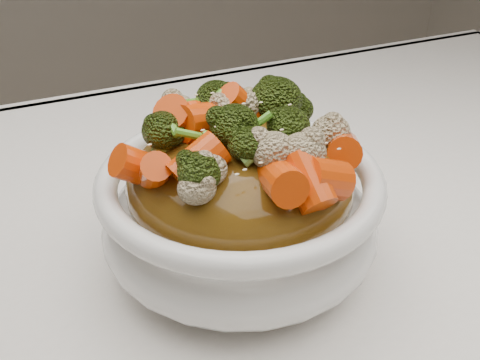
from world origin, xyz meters
name	(u,v)px	position (x,y,z in m)	size (l,w,h in m)	color
tablecloth	(284,267)	(0.00, 0.00, 0.73)	(1.20, 0.80, 0.04)	white
bowl	(240,215)	(-0.04, 0.01, 0.79)	(0.22, 0.22, 0.09)	white
sauce_base	(240,183)	(-0.04, 0.01, 0.82)	(0.17, 0.17, 0.10)	#5B3B0F
carrots	(240,108)	(-0.04, 0.01, 0.89)	(0.17, 0.17, 0.05)	#DC4007
broccoli	(240,109)	(-0.04, 0.01, 0.88)	(0.17, 0.17, 0.04)	black
cauliflower	(240,112)	(-0.04, 0.01, 0.88)	(0.17, 0.17, 0.04)	tan
scallions	(240,107)	(-0.04, 0.01, 0.89)	(0.13, 0.13, 0.02)	#4C9622
sesame_seeds	(240,107)	(-0.04, 0.01, 0.89)	(0.16, 0.16, 0.01)	beige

